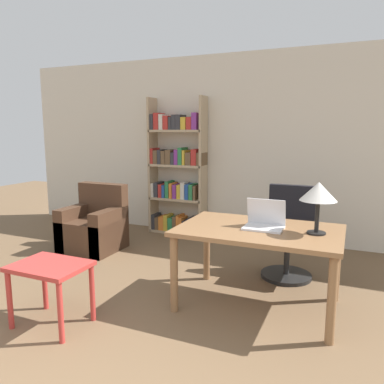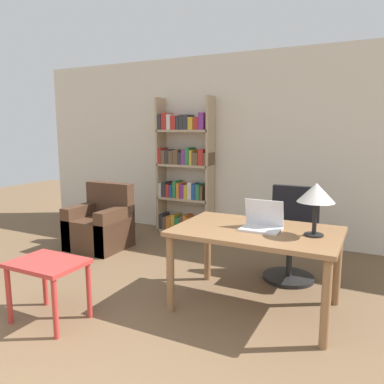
{
  "view_description": "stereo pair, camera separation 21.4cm",
  "coord_description": "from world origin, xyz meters",
  "px_view_note": "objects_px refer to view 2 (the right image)",
  "views": [
    {
      "loc": [
        1.31,
        -0.84,
        1.61
      ],
      "look_at": [
        -0.17,
        2.58,
        0.99
      ],
      "focal_mm": 35.0,
      "sensor_mm": 36.0,
      "label": 1
    },
    {
      "loc": [
        1.5,
        -0.75,
        1.61
      ],
      "look_at": [
        -0.17,
        2.58,
        0.99
      ],
      "focal_mm": 35.0,
      "sensor_mm": 36.0,
      "label": 2
    }
  ],
  "objects_px": {
    "table_lamp": "(316,194)",
    "armchair": "(101,226)",
    "bookshelf": "(184,174)",
    "office_chair": "(291,238)",
    "laptop": "(262,223)",
    "desk": "(256,240)",
    "side_table_blue": "(48,272)"
  },
  "relations": [
    {
      "from": "table_lamp",
      "to": "office_chair",
      "type": "bearing_deg",
      "value": 112.42
    },
    {
      "from": "desk",
      "to": "bookshelf",
      "type": "height_order",
      "value": "bookshelf"
    },
    {
      "from": "bookshelf",
      "to": "laptop",
      "type": "bearing_deg",
      "value": -47.0
    },
    {
      "from": "bookshelf",
      "to": "table_lamp",
      "type": "bearing_deg",
      "value": -40.82
    },
    {
      "from": "desk",
      "to": "armchair",
      "type": "bearing_deg",
      "value": 162.6
    },
    {
      "from": "laptop",
      "to": "desk",
      "type": "bearing_deg",
      "value": -146.53
    },
    {
      "from": "laptop",
      "to": "office_chair",
      "type": "relative_size",
      "value": 0.35
    },
    {
      "from": "office_chair",
      "to": "armchair",
      "type": "bearing_deg",
      "value": -177.57
    },
    {
      "from": "side_table_blue",
      "to": "bookshelf",
      "type": "relative_size",
      "value": 0.29
    },
    {
      "from": "side_table_blue",
      "to": "armchair",
      "type": "height_order",
      "value": "armchair"
    },
    {
      "from": "desk",
      "to": "side_table_blue",
      "type": "distance_m",
      "value": 1.81
    },
    {
      "from": "armchair",
      "to": "bookshelf",
      "type": "xyz_separation_m",
      "value": [
        0.67,
        1.2,
        0.64
      ]
    },
    {
      "from": "laptop",
      "to": "bookshelf",
      "type": "distance_m",
      "value": 2.65
    },
    {
      "from": "laptop",
      "to": "armchair",
      "type": "height_order",
      "value": "laptop"
    },
    {
      "from": "armchair",
      "to": "bookshelf",
      "type": "distance_m",
      "value": 1.51
    },
    {
      "from": "office_chair",
      "to": "laptop",
      "type": "bearing_deg",
      "value": -96.3
    },
    {
      "from": "laptop",
      "to": "table_lamp",
      "type": "xyz_separation_m",
      "value": [
        0.45,
        -0.01,
        0.29
      ]
    },
    {
      "from": "table_lamp",
      "to": "side_table_blue",
      "type": "relative_size",
      "value": 0.74
    },
    {
      "from": "armchair",
      "to": "bookshelf",
      "type": "relative_size",
      "value": 0.42
    },
    {
      "from": "bookshelf",
      "to": "office_chair",
      "type": "bearing_deg",
      "value": -29.83
    },
    {
      "from": "table_lamp",
      "to": "armchair",
      "type": "height_order",
      "value": "table_lamp"
    },
    {
      "from": "table_lamp",
      "to": "bookshelf",
      "type": "bearing_deg",
      "value": 139.18
    },
    {
      "from": "armchair",
      "to": "laptop",
      "type": "bearing_deg",
      "value": -16.57
    },
    {
      "from": "desk",
      "to": "laptop",
      "type": "height_order",
      "value": "laptop"
    },
    {
      "from": "desk",
      "to": "office_chair",
      "type": "xyz_separation_m",
      "value": [
        0.13,
        0.87,
        -0.19
      ]
    },
    {
      "from": "armchair",
      "to": "table_lamp",
      "type": "bearing_deg",
      "value": -14.32
    },
    {
      "from": "armchair",
      "to": "office_chair",
      "type": "bearing_deg",
      "value": 2.43
    },
    {
      "from": "desk",
      "to": "laptop",
      "type": "relative_size",
      "value": 4.16
    },
    {
      "from": "table_lamp",
      "to": "office_chair",
      "type": "relative_size",
      "value": 0.45
    },
    {
      "from": "desk",
      "to": "side_table_blue",
      "type": "xyz_separation_m",
      "value": [
        -1.49,
        -1.01,
        -0.21
      ]
    },
    {
      "from": "laptop",
      "to": "armchair",
      "type": "distance_m",
      "value": 2.63
    },
    {
      "from": "table_lamp",
      "to": "armchair",
      "type": "bearing_deg",
      "value": 165.68
    }
  ]
}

